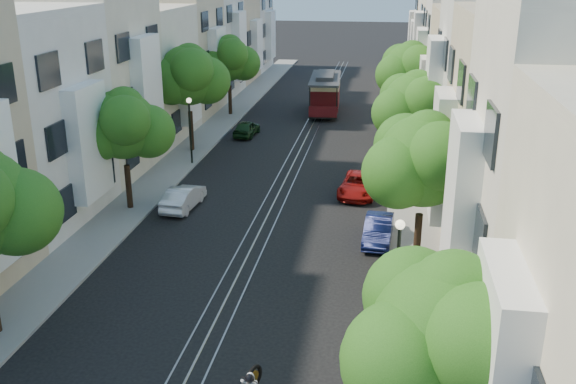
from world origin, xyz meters
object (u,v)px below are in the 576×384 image
at_px(tree_e_c, 415,107).
at_px(parked_car_w_far, 247,128).
at_px(tree_e_b, 425,163).
at_px(tree_w_b, 124,127).
at_px(tree_e_d, 411,71).
at_px(lamp_west, 190,121).
at_px(parked_car_e_mid, 378,230).
at_px(parked_car_w_mid, 183,197).
at_px(tree_w_d, 229,60).
at_px(cable_car, 325,91).
at_px(parked_car_e_far, 359,185).
at_px(lamp_east, 398,260).
at_px(tree_w_c, 189,77).
at_px(tree_e_a, 449,339).

bearing_deg(tree_e_c, parked_car_w_far, 140.70).
relative_size(tree_e_b, tree_w_b, 1.07).
distance_m(tree_e_d, lamp_west, 16.39).
distance_m(parked_car_e_mid, parked_car_w_mid, 10.47).
xyz_separation_m(tree_w_d, parked_car_e_mid, (12.74, -24.11, -4.02)).
bearing_deg(tree_w_d, tree_e_c, -48.01).
height_order(tree_e_b, tree_e_c, tree_e_b).
bearing_deg(tree_w_d, parked_car_w_mid, -82.98).
xyz_separation_m(parked_car_w_mid, parked_car_w_far, (0.11, 14.93, -0.02)).
bearing_deg(tree_e_b, tree_w_b, 160.85).
height_order(cable_car, parked_car_e_far, cable_car).
relative_size(tree_e_d, lamp_east, 1.65).
bearing_deg(parked_car_w_far, parked_car_e_mid, 123.65).
bearing_deg(parked_car_e_far, tree_e_c, 39.99).
relative_size(tree_w_c, tree_w_d, 1.09).
relative_size(tree_e_d, parked_car_w_far, 2.02).
distance_m(tree_w_b, parked_car_e_far, 12.83).
xyz_separation_m(tree_e_a, parked_car_e_mid, (-1.66, 14.89, -3.82)).
bearing_deg(tree_w_b, cable_car, 72.65).
xyz_separation_m(lamp_west, parked_car_w_far, (1.90, 7.52, -2.27)).
height_order(tree_e_c, lamp_west, tree_e_c).
bearing_deg(cable_car, parked_car_e_mid, -82.30).
distance_m(tree_e_a, tree_e_c, 23.00).
distance_m(lamp_west, cable_car, 17.81).
distance_m(parked_car_e_mid, parked_car_w_far, 20.29).
relative_size(tree_e_c, parked_car_w_far, 1.92).
xyz_separation_m(tree_e_c, parked_car_e_mid, (-1.66, -8.11, -4.02)).
bearing_deg(parked_car_e_mid, tree_e_d, 88.36).
relative_size(lamp_east, lamp_west, 1.00).
height_order(tree_e_d, tree_w_d, tree_e_d).
bearing_deg(tree_e_c, lamp_west, 171.51).
xyz_separation_m(tree_w_d, lamp_east, (13.44, -31.98, -1.75)).
height_order(lamp_west, parked_car_w_mid, lamp_west).
bearing_deg(parked_car_w_far, tree_w_b, 84.13).
distance_m(lamp_west, parked_car_w_mid, 7.95).
relative_size(tree_w_c, parked_car_e_far, 1.72).
height_order(tree_e_a, parked_car_e_far, tree_e_a).
distance_m(tree_e_a, parked_car_w_mid, 21.52).
height_order(tree_e_c, tree_e_d, tree_e_d).
xyz_separation_m(tree_e_c, parked_car_w_far, (-11.66, 9.54, -4.02)).
bearing_deg(lamp_east, tree_e_a, -82.21).
xyz_separation_m(tree_e_c, tree_w_c, (-14.40, 5.00, 0.47)).
bearing_deg(tree_e_b, parked_car_e_mid, 119.90).
bearing_deg(tree_w_b, tree_w_c, 90.00).
height_order(lamp_east, lamp_west, same).
distance_m(cable_car, parked_car_e_far, 20.76).
bearing_deg(tree_e_c, lamp_east, -93.44).
bearing_deg(tree_e_a, parked_car_e_mid, 96.36).
bearing_deg(tree_w_d, tree_e_a, -69.73).
bearing_deg(tree_w_d, lamp_west, -86.56).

